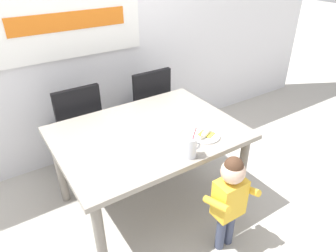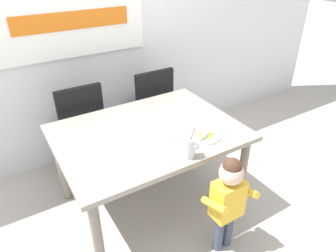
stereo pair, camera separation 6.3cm
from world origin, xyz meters
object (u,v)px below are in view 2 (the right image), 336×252
object	(u,v)px
milk_cup	(189,149)
snack_plate	(205,136)
dining_chair_left	(80,123)
toddler_standing	(228,195)
dining_chair_right	(150,105)
dining_table	(149,140)
peeled_banana	(205,134)

from	to	relation	value
milk_cup	snack_plate	xyz separation A→B (m)	(0.25, 0.15, -0.06)
dining_chair_left	snack_plate	xyz separation A→B (m)	(0.66, -1.09, 0.22)
toddler_standing	dining_chair_right	bearing A→B (deg)	82.74
dining_table	dining_chair_left	world-z (taller)	dining_chair_left
dining_chair_right	snack_plate	size ratio (longest dim) A/B	4.17
dining_chair_left	peeled_banana	size ratio (longest dim) A/B	5.46
dining_table	toddler_standing	size ratio (longest dim) A/B	1.71
dining_table	toddler_standing	world-z (taller)	toddler_standing
dining_chair_right	peeled_banana	xyz separation A→B (m)	(-0.11, -1.09, 0.25)
snack_plate	peeled_banana	xyz separation A→B (m)	(-0.01, -0.01, 0.03)
dining_table	dining_chair_right	world-z (taller)	dining_chair_right
dining_chair_left	milk_cup	bearing A→B (deg)	108.46
snack_plate	peeled_banana	size ratio (longest dim) A/B	1.31
dining_chair_right	toddler_standing	world-z (taller)	dining_chair_right
dining_chair_left	snack_plate	distance (m)	1.30
dining_chair_right	milk_cup	bearing A→B (deg)	73.94
dining_chair_left	snack_plate	bearing A→B (deg)	121.28
toddler_standing	dining_chair_left	bearing A→B (deg)	111.10
dining_chair_right	peeled_banana	world-z (taller)	dining_chair_right
toddler_standing	milk_cup	world-z (taller)	milk_cup
toddler_standing	milk_cup	distance (m)	0.43
milk_cup	toddler_standing	bearing A→B (deg)	-57.65
dining_table	dining_chair_right	distance (m)	0.90
snack_plate	peeled_banana	world-z (taller)	peeled_banana
dining_table	dining_chair_right	bearing A→B (deg)	60.96
dining_chair_right	milk_cup	world-z (taller)	milk_cup
milk_cup	dining_chair_left	bearing A→B (deg)	108.46
dining_chair_right	dining_table	bearing A→B (deg)	60.96
dining_table	dining_chair_left	bearing A→B (deg)	113.31
dining_table	milk_cup	distance (m)	0.49
milk_cup	peeled_banana	distance (m)	0.28
dining_table	milk_cup	xyz separation A→B (m)	(0.08, -0.46, 0.16)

